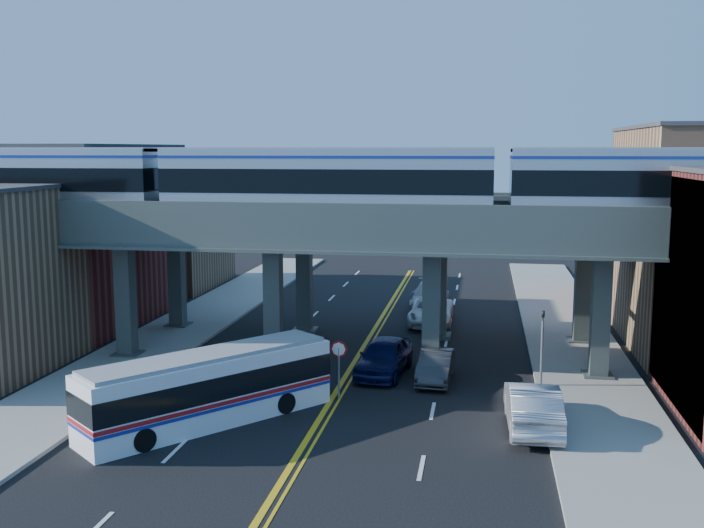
# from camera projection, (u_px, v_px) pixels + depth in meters

# --- Properties ---
(ground) EXTENTS (120.00, 120.00, 0.00)m
(ground) POSITION_uv_depth(u_px,v_px,m) (318.00, 421.00, 31.73)
(ground) COLOR black
(ground) RESTS_ON ground
(sidewalk_west) EXTENTS (5.00, 70.00, 0.16)m
(sidewalk_west) POSITION_uv_depth(u_px,v_px,m) (152.00, 347.00, 43.36)
(sidewalk_west) COLOR gray
(sidewalk_west) RESTS_ON ground
(sidewalk_east) EXTENTS (5.00, 70.00, 0.16)m
(sidewalk_east) POSITION_uv_depth(u_px,v_px,m) (582.00, 365.00, 39.59)
(sidewalk_east) COLOR gray
(sidewalk_east) RESTS_ON ground
(building_west_b) EXTENTS (8.00, 14.00, 11.00)m
(building_west_b) POSITION_uv_depth(u_px,v_px,m) (84.00, 235.00, 49.57)
(building_west_b) COLOR maroon
(building_west_b) RESTS_ON ground
(building_west_c) EXTENTS (8.00, 10.00, 8.00)m
(building_west_c) POSITION_uv_depth(u_px,v_px,m) (166.00, 236.00, 62.47)
(building_west_c) COLOR #9A6E4F
(building_west_c) RESTS_ON ground
(building_east_b) EXTENTS (8.00, 14.00, 12.00)m
(building_east_b) POSITION_uv_depth(u_px,v_px,m) (704.00, 238.00, 43.43)
(building_east_b) COLOR #9A6E4F
(building_east_b) RESTS_ON ground
(building_east_c) EXTENTS (8.00, 10.00, 9.00)m
(building_east_c) POSITION_uv_depth(u_px,v_px,m) (653.00, 239.00, 56.33)
(building_east_c) COLOR maroon
(building_east_c) RESTS_ON ground
(mural_panel) EXTENTS (0.10, 9.50, 9.50)m
(mural_panel) POSITION_uv_depth(u_px,v_px,m) (680.00, 299.00, 32.56)
(mural_panel) COLOR teal
(mural_panel) RESTS_ON ground
(elevated_viaduct_near) EXTENTS (52.00, 3.60, 7.40)m
(elevated_viaduct_near) POSITION_uv_depth(u_px,v_px,m) (351.00, 240.00, 38.59)
(elevated_viaduct_near) COLOR #45504D
(elevated_viaduct_near) RESTS_ON ground
(elevated_viaduct_far) EXTENTS (52.00, 3.60, 7.40)m
(elevated_viaduct_far) POSITION_uv_depth(u_px,v_px,m) (371.00, 226.00, 45.42)
(elevated_viaduct_far) COLOR #45504D
(elevated_viaduct_far) RESTS_ON ground
(transit_train) EXTENTS (49.92, 3.13, 3.65)m
(transit_train) POSITION_uv_depth(u_px,v_px,m) (327.00, 181.00, 38.36)
(transit_train) COLOR black
(transit_train) RESTS_ON elevated_viaduct_near
(stop_sign) EXTENTS (0.76, 0.09, 2.63)m
(stop_sign) POSITION_uv_depth(u_px,v_px,m) (339.00, 360.00, 34.35)
(stop_sign) COLOR slate
(stop_sign) RESTS_ON ground
(traffic_signal) EXTENTS (0.15, 0.18, 4.10)m
(traffic_signal) POSITION_uv_depth(u_px,v_px,m) (542.00, 340.00, 35.74)
(traffic_signal) COLOR slate
(traffic_signal) RESTS_ON ground
(transit_bus) EXTENTS (8.58, 9.70, 2.74)m
(transit_bus) POSITION_uv_depth(u_px,v_px,m) (209.00, 389.00, 31.36)
(transit_bus) COLOR white
(transit_bus) RESTS_ON ground
(car_lane_a) EXTENTS (2.69, 5.45, 1.78)m
(car_lane_a) POSITION_uv_depth(u_px,v_px,m) (384.00, 357.00, 38.18)
(car_lane_a) COLOR #11133F
(car_lane_a) RESTS_ON ground
(car_lane_b) EXTENTS (1.68, 4.40, 1.43)m
(car_lane_b) POSITION_uv_depth(u_px,v_px,m) (436.00, 366.00, 37.11)
(car_lane_b) COLOR #29292B
(car_lane_b) RESTS_ON ground
(car_lane_c) EXTENTS (2.63, 5.69, 1.58)m
(car_lane_c) POSITION_uv_depth(u_px,v_px,m) (431.00, 311.00, 49.26)
(car_lane_c) COLOR white
(car_lane_c) RESTS_ON ground
(car_lane_d) EXTENTS (2.48, 6.09, 1.77)m
(car_lane_d) POSITION_uv_depth(u_px,v_px,m) (430.00, 296.00, 53.87)
(car_lane_d) COLOR #9B9A9E
(car_lane_d) RESTS_ON ground
(car_parked_curb) EXTENTS (2.13, 5.64, 1.84)m
(car_parked_curb) POSITION_uv_depth(u_px,v_px,m) (533.00, 406.00, 30.79)
(car_parked_curb) COLOR #A8A8AC
(car_parked_curb) RESTS_ON ground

